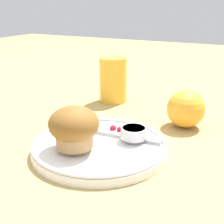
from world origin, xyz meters
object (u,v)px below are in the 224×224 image
at_px(orange_fruit, 186,109).
at_px(muffin, 74,127).
at_px(butter_knife, 114,131).
at_px(juice_glass, 113,80).

bearing_deg(orange_fruit, muffin, -119.81).
height_order(muffin, orange_fruit, muffin).
xyz_separation_m(butter_knife, juice_glass, (-0.12, 0.22, 0.03)).
xyz_separation_m(muffin, juice_glass, (-0.09, 0.30, 0.00)).
relative_size(orange_fruit, juice_glass, 0.68).
relative_size(muffin, juice_glass, 0.73).
xyz_separation_m(muffin, butter_knife, (0.03, 0.08, -0.03)).
relative_size(muffin, butter_knife, 0.45).
height_order(butter_knife, orange_fruit, orange_fruit).
distance_m(butter_knife, juice_glass, 0.25).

